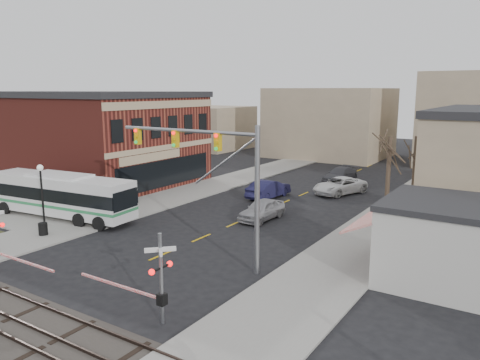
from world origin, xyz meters
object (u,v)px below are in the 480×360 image
(rr_crossing_east, at_px, (154,278))
(car_d, at_px, (340,175))
(trash_bin, at_px, (43,229))
(pedestrian_far, at_px, (110,203))
(car_c, at_px, (340,186))
(traffic_signal_mast, at_px, (216,165))
(car_b, at_px, (269,189))
(car_a, at_px, (262,210))
(transit_bus, at_px, (61,195))
(street_lamp, at_px, (41,182))
(pedestrian_near, at_px, (79,211))

(rr_crossing_east, xyz_separation_m, car_d, (-4.54, 33.64, -1.18))
(trash_bin, height_order, pedestrian_far, pedestrian_far)
(car_c, xyz_separation_m, pedestrian_far, (-12.36, -17.31, 0.26))
(traffic_signal_mast, xyz_separation_m, trash_bin, (-12.80, -2.27, -5.18))
(car_b, relative_size, car_c, 0.90)
(car_a, bearing_deg, car_b, 118.11)
(traffic_signal_mast, relative_size, car_c, 1.69)
(pedestrian_far, bearing_deg, trash_bin, -126.21)
(car_d, bearing_deg, trash_bin, -105.19)
(transit_bus, relative_size, car_b, 2.54)
(street_lamp, height_order, car_b, street_lamp)
(pedestrian_near, bearing_deg, car_d, -16.61)
(pedestrian_far, bearing_deg, traffic_signal_mast, -56.01)
(traffic_signal_mast, bearing_deg, pedestrian_near, 176.43)
(car_c, relative_size, pedestrian_far, 3.06)
(car_a, distance_m, car_d, 17.30)
(car_c, distance_m, car_d, 5.83)
(trash_bin, distance_m, car_a, 15.58)
(traffic_signal_mast, bearing_deg, pedestrian_far, 163.28)
(car_d, bearing_deg, street_lamp, -109.48)
(pedestrian_far, bearing_deg, street_lamp, -147.20)
(transit_bus, xyz_separation_m, car_d, (12.94, 25.29, -1.06))
(street_lamp, relative_size, car_b, 0.87)
(transit_bus, bearing_deg, car_a, 31.05)
(trash_bin, xyz_separation_m, pedestrian_near, (-0.10, 3.07, 0.52))
(car_a, relative_size, car_b, 0.90)
(rr_crossing_east, xyz_separation_m, pedestrian_far, (-14.84, 10.87, -0.92))
(rr_crossing_east, distance_m, car_d, 33.96)
(rr_crossing_east, xyz_separation_m, pedestrian_near, (-14.61, 7.73, -0.91))
(rr_crossing_east, bearing_deg, trash_bin, 162.21)
(car_b, bearing_deg, transit_bus, 58.98)
(rr_crossing_east, xyz_separation_m, car_c, (-2.48, 28.18, -1.18))
(traffic_signal_mast, bearing_deg, street_lamp, -176.64)
(street_lamp, bearing_deg, car_c, 57.82)
(car_a, bearing_deg, traffic_signal_mast, -72.41)
(car_a, bearing_deg, pedestrian_far, -150.00)
(trash_bin, height_order, car_a, car_a)
(transit_bus, bearing_deg, street_lamp, -64.66)
(transit_bus, bearing_deg, pedestrian_near, -12.11)
(street_lamp, xyz_separation_m, pedestrian_far, (1.55, 4.81, -2.25))
(car_d, distance_m, pedestrian_far, 24.99)
(traffic_signal_mast, bearing_deg, car_d, 96.05)
(traffic_signal_mast, relative_size, pedestrian_near, 5.10)
(trash_bin, bearing_deg, car_b, 68.63)
(car_a, xyz_separation_m, car_c, (1.72, 11.84, 0.00))
(car_b, relative_size, pedestrian_far, 2.76)
(rr_crossing_east, height_order, car_d, rr_crossing_east)
(car_c, bearing_deg, car_a, -78.00)
(transit_bus, distance_m, traffic_signal_mast, 16.30)
(rr_crossing_east, bearing_deg, pedestrian_near, 152.12)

